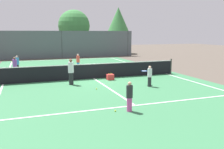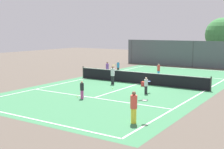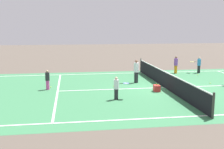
# 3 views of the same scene
# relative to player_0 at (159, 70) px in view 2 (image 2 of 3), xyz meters

# --- Properties ---
(ground_plane) EXTENTS (80.00, 80.00, 0.00)m
(ground_plane) POSITION_rel_player_0_xyz_m (0.14, -4.25, -0.66)
(ground_plane) COLOR brown
(court_surface) EXTENTS (13.00, 25.00, 0.01)m
(court_surface) POSITION_rel_player_0_xyz_m (0.14, -4.25, -0.65)
(court_surface) COLOR #387A4C
(court_surface) RESTS_ON ground_plane
(tennis_net) EXTENTS (11.90, 0.10, 1.10)m
(tennis_net) POSITION_rel_player_0_xyz_m (0.14, -4.25, -0.15)
(tennis_net) COLOR #333833
(tennis_net) RESTS_ON ground_plane
(perimeter_fence) EXTENTS (18.00, 0.12, 3.20)m
(perimeter_fence) POSITION_rel_player_0_xyz_m (0.14, 9.75, 0.94)
(perimeter_fence) COLOR #515B60
(perimeter_fence) RESTS_ON ground_plane
(tree_1) EXTENTS (4.28, 4.28, 6.06)m
(tree_1) POSITION_rel_player_0_xyz_m (2.48, 14.03, 3.25)
(tree_1) COLOR brown
(tree_1) RESTS_ON ground_plane
(player_0) EXTENTS (0.27, 0.27, 1.28)m
(player_0) POSITION_rel_player_0_xyz_m (0.00, 0.00, 0.00)
(player_0) COLOR #388CD8
(player_0) RESTS_ON ground_plane
(player_1) EXTENTS (0.74, 0.85, 1.56)m
(player_1) POSITION_rel_player_0_xyz_m (5.02, -14.09, 0.15)
(player_1) COLOR yellow
(player_1) RESTS_ON ground_plane
(player_2) EXTENTS (0.32, 0.32, 1.52)m
(player_2) POSITION_rel_player_0_xyz_m (-1.60, -5.62, 0.12)
(player_2) COLOR #232328
(player_2) RESTS_ON ground_plane
(player_3) EXTENTS (0.29, 0.29, 1.35)m
(player_3) POSITION_rel_player_0_xyz_m (-4.74, -1.69, 0.04)
(player_3) COLOR orange
(player_3) RESTS_ON ground_plane
(player_4) EXTENTS (0.55, 0.85, 1.28)m
(player_4) POSITION_rel_player_0_xyz_m (-4.65, 0.16, 0.01)
(player_4) COLOR #232328
(player_4) RESTS_ON ground_plane
(player_5) EXTENTS (0.39, 0.83, 1.18)m
(player_5) POSITION_rel_player_0_xyz_m (2.44, -7.59, -0.04)
(player_5) COLOR #232328
(player_5) RESTS_ON ground_plane
(player_6) EXTENTS (0.25, 0.25, 1.17)m
(player_6) POSITION_rel_player_0_xyz_m (-0.38, -11.24, -0.06)
(player_6) COLOR #D14799
(player_6) RESTS_ON ground_plane
(ball_crate) EXTENTS (0.43, 0.33, 0.43)m
(ball_crate) POSITION_rel_player_0_xyz_m (1.02, -5.03, -0.47)
(ball_crate) COLOR red
(ball_crate) RESTS_ON ground_plane
(tennis_ball_0) EXTENTS (0.07, 0.07, 0.07)m
(tennis_ball_0) POSITION_rel_player_0_xyz_m (4.73, 0.02, -0.62)
(tennis_ball_0) COLOR #CCE533
(tennis_ball_0) RESTS_ON ground_plane
(tennis_ball_1) EXTENTS (0.07, 0.07, 0.07)m
(tennis_ball_1) POSITION_rel_player_0_xyz_m (0.24, -3.79, -0.62)
(tennis_ball_1) COLOR #CCE533
(tennis_ball_1) RESTS_ON ground_plane
(tennis_ball_2) EXTENTS (0.07, 0.07, 0.07)m
(tennis_ball_2) POSITION_rel_player_0_xyz_m (-0.91, -11.10, -0.62)
(tennis_ball_2) COLOR #CCE533
(tennis_ball_2) RESTS_ON ground_plane
(tennis_ball_3) EXTENTS (0.07, 0.07, 0.07)m
(tennis_ball_3) POSITION_rel_player_0_xyz_m (-0.56, -7.28, -0.62)
(tennis_ball_3) COLOR #CCE533
(tennis_ball_3) RESTS_ON ground_plane
(tennis_ball_4) EXTENTS (0.07, 0.07, 0.07)m
(tennis_ball_4) POSITION_rel_player_0_xyz_m (-0.57, -0.94, -0.62)
(tennis_ball_4) COLOR #CCE533
(tennis_ball_4) RESTS_ON ground_plane
(tennis_ball_5) EXTENTS (0.07, 0.07, 0.07)m
(tennis_ball_5) POSITION_rel_player_0_xyz_m (1.71, -3.48, -0.62)
(tennis_ball_5) COLOR #CCE533
(tennis_ball_5) RESTS_ON ground_plane
(tennis_ball_6) EXTENTS (0.07, 0.07, 0.07)m
(tennis_ball_6) POSITION_rel_player_0_xyz_m (-3.68, -0.33, -0.62)
(tennis_ball_6) COLOR #CCE533
(tennis_ball_6) RESTS_ON ground_plane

